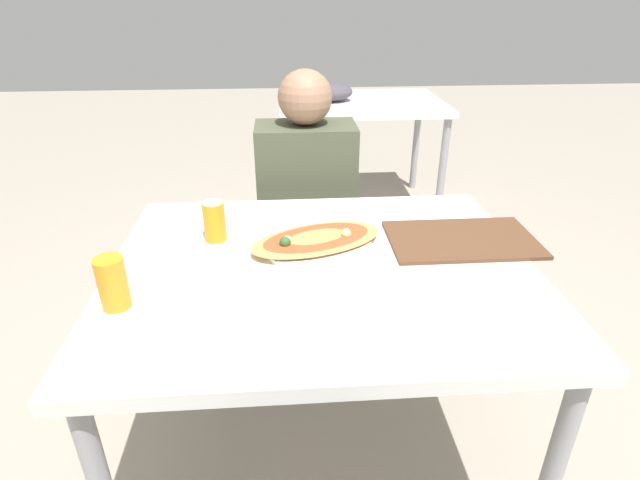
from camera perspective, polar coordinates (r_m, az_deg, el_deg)
ground_plane at (r=1.91m, az=0.21°, el=-23.41°), size 14.00×14.00×0.00m
dining_table at (r=1.44m, az=0.26°, el=-5.35°), size 1.18×0.96×0.78m
chair_far_seated at (r=2.24m, az=-1.62°, el=1.30°), size 0.40×0.40×0.86m
person_seated at (r=2.05m, az=-1.55°, el=5.30°), size 0.39×0.26×1.20m
pizza_main at (r=1.48m, az=-0.40°, el=-0.12°), size 0.45×0.33×0.06m
soda_can at (r=1.54m, az=-11.97°, el=2.11°), size 0.07×0.07×0.12m
drink_glass at (r=1.29m, az=-22.61°, el=-4.57°), size 0.07×0.07×0.13m
serving_tray at (r=1.58m, az=15.89°, el=0.07°), size 0.44×0.27×0.01m
background_table at (r=3.52m, az=4.03°, el=14.64°), size 1.10×0.80×0.90m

